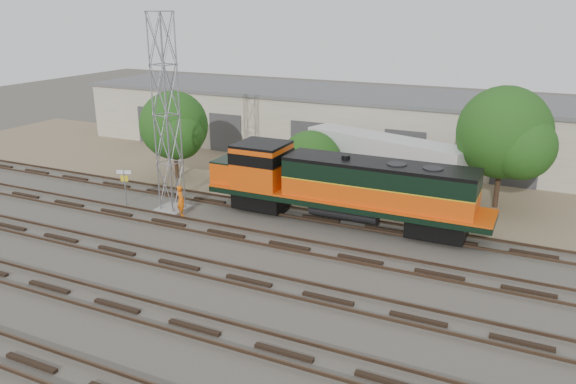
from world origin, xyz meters
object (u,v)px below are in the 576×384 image
at_px(locomotive, 340,185).
at_px(signal_tower, 167,119).
at_px(semi_trailer, 388,157).
at_px(worker, 181,201).

height_order(locomotive, signal_tower, signal_tower).
bearing_deg(semi_trailer, worker, -115.25).
distance_m(signal_tower, semi_trailer, 15.39).
distance_m(locomotive, semi_trailer, 7.67).
distance_m(worker, semi_trailer, 14.67).
distance_m(locomotive, signal_tower, 11.18).
relative_size(signal_tower, worker, 6.18).
bearing_deg(locomotive, semi_trailer, 84.65).
height_order(worker, semi_trailer, semi_trailer).
xyz_separation_m(worker, semi_trailer, (9.99, 10.66, 1.38)).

